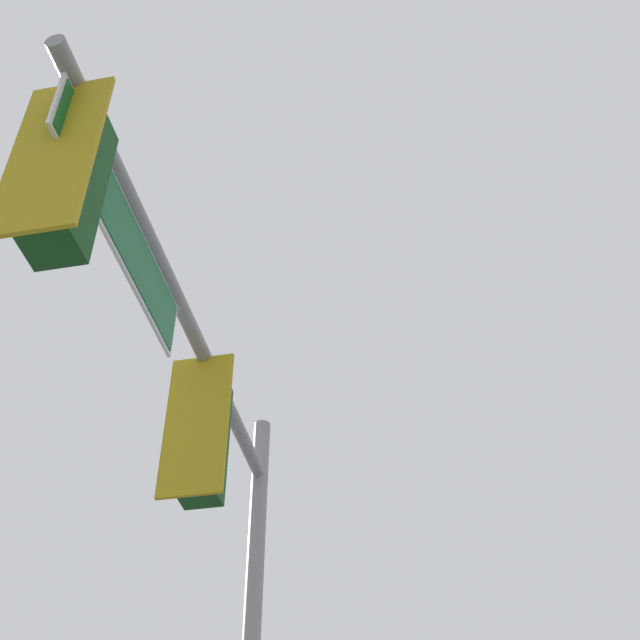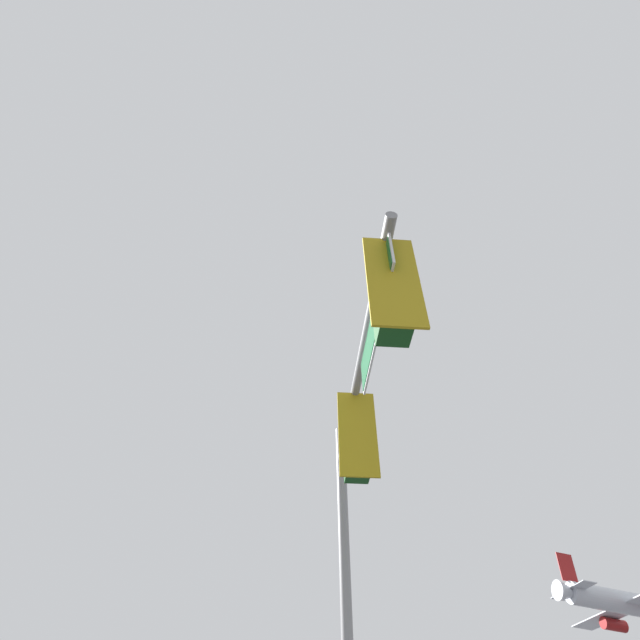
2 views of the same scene
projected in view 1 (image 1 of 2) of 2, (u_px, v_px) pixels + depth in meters
name	position (u px, v px, depth m)	size (l,w,h in m)	color
signal_pole_near	(180.00, 453.00, 6.47)	(4.99, 0.62, 6.55)	gray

